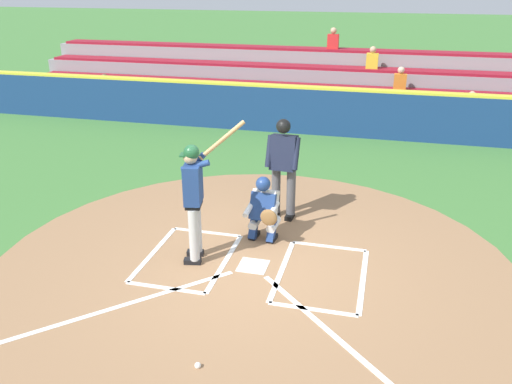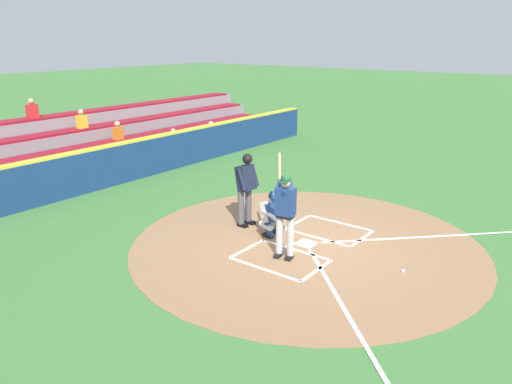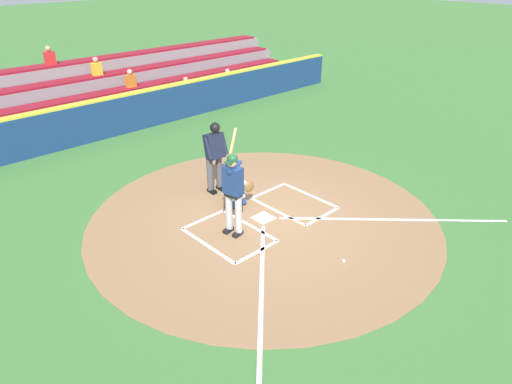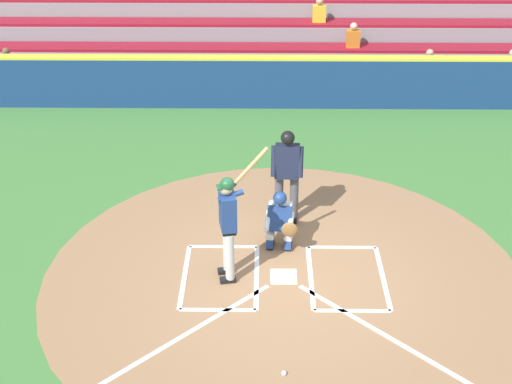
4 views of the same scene
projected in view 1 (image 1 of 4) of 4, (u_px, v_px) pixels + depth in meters
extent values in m
plane|color=#427A38|center=(253.00, 267.00, 8.03)|extent=(120.00, 120.00, 0.00)
cylinder|color=#99704C|center=(253.00, 266.00, 8.02)|extent=(8.00, 8.00, 0.01)
cube|color=white|center=(253.00, 266.00, 8.02)|extent=(0.44, 0.44, 0.01)
cube|color=white|center=(329.00, 246.00, 8.59)|extent=(1.20, 0.08, 0.01)
cube|color=white|center=(313.00, 309.00, 6.98)|extent=(1.20, 0.08, 0.01)
cube|color=white|center=(282.00, 269.00, 7.92)|extent=(0.08, 1.80, 0.01)
cube|color=white|center=(363.00, 280.00, 7.65)|extent=(0.08, 1.80, 0.01)
cube|color=white|center=(207.00, 232.00, 9.06)|extent=(1.20, 0.08, 0.01)
cube|color=white|center=(165.00, 288.00, 7.45)|extent=(1.20, 0.08, 0.01)
cube|color=white|center=(225.00, 262.00, 8.12)|extent=(0.08, 1.80, 0.01)
cube|color=white|center=(153.00, 253.00, 8.39)|extent=(0.08, 1.80, 0.01)
cube|color=white|center=(50.00, 328.00, 6.61)|extent=(3.73, 3.73, 0.01)
cylinder|color=#BCBCBC|center=(194.00, 235.00, 7.91)|extent=(0.15, 0.15, 0.84)
cube|color=black|center=(193.00, 261.00, 8.08)|extent=(0.28, 0.17, 0.09)
cylinder|color=#BCBCBC|center=(197.00, 227.00, 8.15)|extent=(0.15, 0.15, 0.84)
cube|color=black|center=(195.00, 253.00, 8.32)|extent=(0.28, 0.17, 0.09)
cube|color=black|center=(194.00, 203.00, 7.85)|extent=(0.28, 0.38, 0.10)
cube|color=navy|center=(193.00, 184.00, 7.73)|extent=(0.31, 0.44, 0.60)
sphere|color=tan|center=(190.00, 157.00, 7.57)|extent=(0.21, 0.21, 0.21)
sphere|color=#1E512D|center=(191.00, 152.00, 7.54)|extent=(0.23, 0.23, 0.23)
cube|color=#1E512D|center=(184.00, 155.00, 7.56)|extent=(0.14, 0.19, 0.02)
cylinder|color=navy|center=(195.00, 166.00, 7.60)|extent=(0.44, 0.17, 0.21)
cylinder|color=navy|center=(198.00, 161.00, 7.80)|extent=(0.28, 0.14, 0.29)
cylinder|color=#AD7F4C|center=(222.00, 140.00, 7.78)|extent=(0.62, 0.48, 0.53)
cylinder|color=#AD7F4C|center=(201.00, 158.00, 7.76)|extent=(0.10, 0.11, 0.08)
cube|color=black|center=(272.00, 238.00, 8.78)|extent=(0.15, 0.27, 0.09)
cube|color=navy|center=(272.00, 231.00, 8.69)|extent=(0.15, 0.26, 0.37)
cylinder|color=silver|center=(274.00, 224.00, 8.75)|extent=(0.19, 0.38, 0.21)
cube|color=black|center=(254.00, 235.00, 8.89)|extent=(0.15, 0.27, 0.09)
cube|color=navy|center=(253.00, 228.00, 8.80)|extent=(0.15, 0.26, 0.37)
cylinder|color=silver|center=(256.00, 221.00, 8.85)|extent=(0.19, 0.38, 0.21)
cube|color=silver|center=(265.00, 204.00, 8.68)|extent=(0.44, 0.40, 0.52)
cube|color=navy|center=(263.00, 207.00, 8.58)|extent=(0.44, 0.26, 0.46)
sphere|color=beige|center=(264.00, 185.00, 8.48)|extent=(0.21, 0.21, 0.21)
sphere|color=navy|center=(263.00, 184.00, 8.45)|extent=(0.24, 0.24, 0.24)
cylinder|color=silver|center=(273.00, 211.00, 8.47)|extent=(0.14, 0.46, 0.20)
cylinder|color=silver|center=(250.00, 207.00, 8.60)|extent=(0.14, 0.46, 0.20)
ellipsoid|color=brown|center=(269.00, 218.00, 8.31)|extent=(0.29, 0.13, 0.28)
cylinder|color=#4C4C51|center=(291.00, 192.00, 9.45)|extent=(0.16, 0.16, 0.86)
cube|color=black|center=(290.00, 217.00, 9.58)|extent=(0.15, 0.29, 0.09)
cylinder|color=#4C4C51|center=(276.00, 190.00, 9.52)|extent=(0.16, 0.16, 0.86)
cube|color=black|center=(275.00, 215.00, 9.66)|extent=(0.15, 0.29, 0.09)
cube|color=#191E33|center=(284.00, 153.00, 9.17)|extent=(0.46, 0.39, 0.66)
sphere|color=tan|center=(284.00, 127.00, 8.95)|extent=(0.22, 0.22, 0.22)
sphere|color=black|center=(283.00, 126.00, 8.93)|extent=(0.25, 0.25, 0.25)
cylinder|color=#191E33|center=(296.00, 154.00, 9.02)|extent=(0.12, 0.29, 0.56)
cylinder|color=#191E33|center=(269.00, 151.00, 9.15)|extent=(0.12, 0.29, 0.56)
sphere|color=white|center=(198.00, 365.00, 5.94)|extent=(0.07, 0.07, 0.07)
cube|color=navy|center=(321.00, 112.00, 14.51)|extent=(22.00, 0.36, 1.25)
cube|color=yellow|center=(322.00, 88.00, 14.26)|extent=(22.00, 0.32, 0.06)
cube|color=gray|center=(325.00, 117.00, 15.58)|extent=(20.00, 0.85, 0.45)
cube|color=maroon|center=(325.00, 108.00, 15.48)|extent=(19.60, 0.72, 0.08)
cube|color=gray|center=(329.00, 103.00, 16.25)|extent=(20.00, 0.85, 0.90)
cube|color=maroon|center=(330.00, 87.00, 16.07)|extent=(19.60, 0.72, 0.08)
cube|color=gray|center=(332.00, 90.00, 16.93)|extent=(20.00, 0.85, 1.35)
cube|color=maroon|center=(334.00, 68.00, 16.66)|extent=(19.60, 0.72, 0.08)
cube|color=gray|center=(336.00, 79.00, 17.61)|extent=(20.00, 0.85, 1.80)
cube|color=maroon|center=(337.00, 50.00, 17.25)|extent=(19.60, 0.72, 0.08)
cube|color=#2D844C|center=(470.00, 107.00, 14.43)|extent=(0.36, 0.22, 0.46)
sphere|color=tan|center=(472.00, 95.00, 14.30)|extent=(0.20, 0.20, 0.20)
cube|color=orange|center=(400.00, 82.00, 15.45)|extent=(0.36, 0.22, 0.46)
sphere|color=beige|center=(401.00, 70.00, 15.32)|extent=(0.20, 0.20, 0.20)
cube|color=yellow|center=(372.00, 61.00, 16.24)|extent=(0.36, 0.22, 0.46)
sphere|color=tan|center=(373.00, 50.00, 16.11)|extent=(0.20, 0.20, 0.20)
cube|color=red|center=(333.00, 41.00, 17.13)|extent=(0.36, 0.22, 0.46)
sphere|color=tan|center=(334.00, 31.00, 17.00)|extent=(0.20, 0.20, 0.20)
cube|color=white|center=(106.00, 88.00, 16.93)|extent=(0.36, 0.22, 0.46)
sphere|color=brown|center=(104.00, 77.00, 16.80)|extent=(0.20, 0.20, 0.20)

